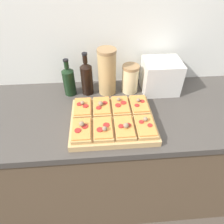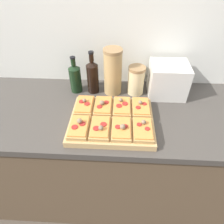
{
  "view_description": "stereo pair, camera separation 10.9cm",
  "coord_description": "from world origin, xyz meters",
  "px_view_note": "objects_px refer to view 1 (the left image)",
  "views": [
    {
      "loc": [
        0.02,
        -0.58,
        1.68
      ],
      "look_at": [
        0.08,
        0.24,
        0.96
      ],
      "focal_mm": 32.0,
      "sensor_mm": 36.0,
      "label": 1
    },
    {
      "loc": [
        0.12,
        -0.58,
        1.68
      ],
      "look_at": [
        0.08,
        0.24,
        0.96
      ],
      "focal_mm": 32.0,
      "sensor_mm": 36.0,
      "label": 2
    }
  ],
  "objects_px": {
    "olive_oil_bottle": "(69,80)",
    "grain_jar_short": "(130,79)",
    "cutting_board": "(112,121)",
    "grain_jar_tall": "(107,72)",
    "toaster_oven": "(161,76)",
    "wine_bottle": "(87,78)"
  },
  "relations": [
    {
      "from": "cutting_board",
      "to": "olive_oil_bottle",
      "type": "distance_m",
      "value": 0.4
    },
    {
      "from": "cutting_board",
      "to": "grain_jar_short",
      "type": "distance_m",
      "value": 0.34
    },
    {
      "from": "toaster_oven",
      "to": "grain_jar_tall",
      "type": "bearing_deg",
      "value": 179.86
    },
    {
      "from": "wine_bottle",
      "to": "toaster_oven",
      "type": "distance_m",
      "value": 0.47
    },
    {
      "from": "grain_jar_tall",
      "to": "grain_jar_short",
      "type": "bearing_deg",
      "value": 0.0
    },
    {
      "from": "olive_oil_bottle",
      "to": "toaster_oven",
      "type": "distance_m",
      "value": 0.58
    },
    {
      "from": "toaster_oven",
      "to": "cutting_board",
      "type": "bearing_deg",
      "value": -138.13
    },
    {
      "from": "cutting_board",
      "to": "grain_jar_tall",
      "type": "height_order",
      "value": "grain_jar_tall"
    },
    {
      "from": "cutting_board",
      "to": "wine_bottle",
      "type": "relative_size",
      "value": 1.62
    },
    {
      "from": "olive_oil_bottle",
      "to": "grain_jar_tall",
      "type": "relative_size",
      "value": 0.82
    },
    {
      "from": "cutting_board",
      "to": "grain_jar_tall",
      "type": "relative_size",
      "value": 1.52
    },
    {
      "from": "cutting_board",
      "to": "grain_jar_tall",
      "type": "bearing_deg",
      "value": 91.82
    },
    {
      "from": "olive_oil_bottle",
      "to": "cutting_board",
      "type": "bearing_deg",
      "value": -50.3
    },
    {
      "from": "olive_oil_bottle",
      "to": "toaster_oven",
      "type": "relative_size",
      "value": 0.95
    },
    {
      "from": "toaster_oven",
      "to": "grain_jar_short",
      "type": "bearing_deg",
      "value": 179.75
    },
    {
      "from": "cutting_board",
      "to": "wine_bottle",
      "type": "bearing_deg",
      "value": 114.51
    },
    {
      "from": "grain_jar_short",
      "to": "olive_oil_bottle",
      "type": "bearing_deg",
      "value": 180.0
    },
    {
      "from": "grain_jar_short",
      "to": "toaster_oven",
      "type": "distance_m",
      "value": 0.2
    },
    {
      "from": "grain_jar_tall",
      "to": "cutting_board",
      "type": "bearing_deg",
      "value": -88.18
    },
    {
      "from": "olive_oil_bottle",
      "to": "grain_jar_tall",
      "type": "height_order",
      "value": "grain_jar_tall"
    },
    {
      "from": "olive_oil_bottle",
      "to": "grain_jar_short",
      "type": "xyz_separation_m",
      "value": [
        0.39,
        0.0,
        -0.01
      ]
    },
    {
      "from": "grain_jar_short",
      "to": "grain_jar_tall",
      "type": "bearing_deg",
      "value": 180.0
    }
  ]
}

